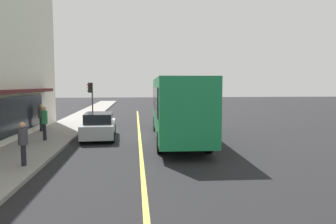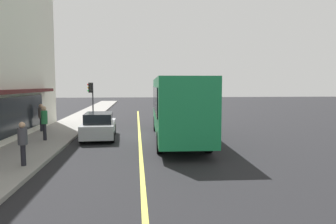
{
  "view_description": "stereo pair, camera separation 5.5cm",
  "coord_description": "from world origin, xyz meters",
  "px_view_note": "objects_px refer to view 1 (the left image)",
  "views": [
    {
      "loc": [
        -19.4,
        0.24,
        3.13
      ],
      "look_at": [
        -1.88,
        -1.62,
        1.6
      ],
      "focal_mm": 33.16,
      "sensor_mm": 36.0,
      "label": 1
    },
    {
      "loc": [
        -19.4,
        0.18,
        3.13
      ],
      "look_at": [
        -1.88,
        -1.62,
        1.6
      ],
      "focal_mm": 33.16,
      "sensor_mm": 36.0,
      "label": 2
    }
  ],
  "objects_px": {
    "car_silver": "(99,126)",
    "bus": "(177,105)",
    "pedestrian_waiting": "(44,120)",
    "pedestrian_mid_block": "(41,115)",
    "pedestrian_at_corner": "(23,140)",
    "traffic_light": "(90,92)"
  },
  "relations": [
    {
      "from": "car_silver",
      "to": "pedestrian_at_corner",
      "type": "height_order",
      "value": "pedestrian_at_corner"
    },
    {
      "from": "traffic_light",
      "to": "pedestrian_mid_block",
      "type": "relative_size",
      "value": 1.8
    },
    {
      "from": "bus",
      "to": "car_silver",
      "type": "height_order",
      "value": "bus"
    },
    {
      "from": "bus",
      "to": "pedestrian_at_corner",
      "type": "xyz_separation_m",
      "value": [
        -5.78,
        6.51,
        -0.86
      ]
    },
    {
      "from": "car_silver",
      "to": "pedestrian_mid_block",
      "type": "height_order",
      "value": "pedestrian_mid_block"
    },
    {
      "from": "bus",
      "to": "car_silver",
      "type": "relative_size",
      "value": 2.57
    },
    {
      "from": "bus",
      "to": "pedestrian_mid_block",
      "type": "distance_m",
      "value": 9.01
    },
    {
      "from": "car_silver",
      "to": "pedestrian_waiting",
      "type": "xyz_separation_m",
      "value": [
        -1.11,
        2.77,
        0.53
      ]
    },
    {
      "from": "pedestrian_mid_block",
      "to": "pedestrian_waiting",
      "type": "bearing_deg",
      "value": -161.03
    },
    {
      "from": "bus",
      "to": "car_silver",
      "type": "bearing_deg",
      "value": 80.08
    },
    {
      "from": "car_silver",
      "to": "pedestrian_mid_block",
      "type": "distance_m",
      "value": 4.57
    },
    {
      "from": "traffic_light",
      "to": "pedestrian_at_corner",
      "type": "distance_m",
      "value": 16.65
    },
    {
      "from": "car_silver",
      "to": "bus",
      "type": "bearing_deg",
      "value": -99.92
    },
    {
      "from": "traffic_light",
      "to": "pedestrian_waiting",
      "type": "distance_m",
      "value": 11.24
    },
    {
      "from": "bus",
      "to": "car_silver",
      "type": "distance_m",
      "value": 4.74
    },
    {
      "from": "pedestrian_waiting",
      "to": "pedestrian_mid_block",
      "type": "bearing_deg",
      "value": 18.97
    },
    {
      "from": "pedestrian_at_corner",
      "to": "bus",
      "type": "bearing_deg",
      "value": -48.41
    },
    {
      "from": "car_silver",
      "to": "pedestrian_at_corner",
      "type": "distance_m",
      "value": 6.87
    },
    {
      "from": "traffic_light",
      "to": "pedestrian_at_corner",
      "type": "bearing_deg",
      "value": 179.5
    },
    {
      "from": "pedestrian_waiting",
      "to": "car_silver",
      "type": "bearing_deg",
      "value": -68.16
    },
    {
      "from": "bus",
      "to": "pedestrian_waiting",
      "type": "xyz_separation_m",
      "value": [
        -0.32,
        7.28,
        -0.71
      ]
    },
    {
      "from": "car_silver",
      "to": "pedestrian_at_corner",
      "type": "xyz_separation_m",
      "value": [
        -6.57,
        2.0,
        0.38
      ]
    }
  ]
}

